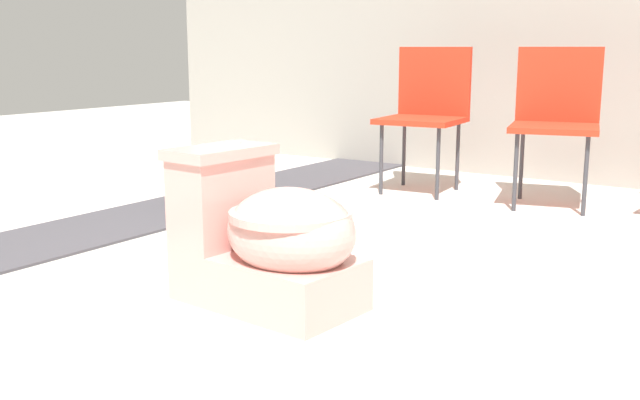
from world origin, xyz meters
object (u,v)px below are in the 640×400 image
folding_chair_left (428,103)px  folding_chair_middle (556,109)px  toilet (269,239)px  boulder_near (207,180)px

folding_chair_left → folding_chair_middle: bearing=85.7°
toilet → boulder_near: bearing=144.6°
folding_chair_middle → boulder_near: 1.89m
folding_chair_middle → boulder_near: bearing=-66.6°
folding_chair_left → boulder_near: (-0.72, -1.12, -0.37)m
folding_chair_left → boulder_near: bearing=-38.5°
folding_chair_left → folding_chair_middle: 0.75m
toilet → folding_chair_left: 2.21m
folding_chair_left → toilet: bearing=7.3°
toilet → folding_chair_middle: 2.19m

